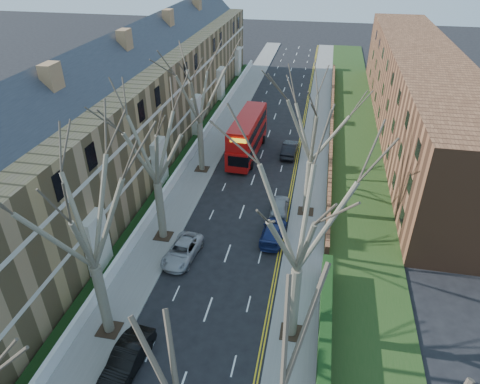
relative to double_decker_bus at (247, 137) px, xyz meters
The scene contains 17 objects.
pavement_left 7.96m from the double_decker_bus, 124.65° to the left, with size 3.00×102.00×0.12m, color slate.
pavement_right 10.13m from the double_decker_bus, 39.53° to the left, with size 3.00×102.00×0.12m, color slate.
terrace_left 12.57m from the double_decker_bus, behind, with size 9.70×78.00×13.60m.
flats_right 21.89m from the double_decker_bus, 28.35° to the left, with size 13.97×54.00×10.00m.
front_wall_left 6.44m from the double_decker_bus, 164.25° to the right, with size 0.30×78.00×1.00m.
grass_verge_right 13.83m from the double_decker_bus, 27.44° to the left, with size 6.00×102.00×0.06m.
tree_left_mid 27.99m from the double_decker_bus, 98.64° to the right, with size 10.50×10.50×14.71m.
tree_left_far 18.57m from the double_decker_bus, 103.66° to the right, with size 10.15×10.15×14.22m.
tree_left_dist 9.63m from the double_decker_bus, 130.84° to the right, with size 10.50×10.50×14.71m.
tree_right_mid 26.80m from the double_decker_bus, 73.44° to the right, with size 10.50×10.50×14.71m.
tree_right_far 14.77m from the double_decker_bus, 55.53° to the right, with size 10.15×10.15×14.22m.
double_decker_bus is the anchor object (origin of this frame).
car_left_mid 28.98m from the double_decker_bus, 93.53° to the right, with size 1.56×4.46×1.47m, color black.
car_left_far 19.00m from the double_decker_bus, 95.09° to the right, with size 2.11×4.57×1.27m, color #A5A5AA.
car_right_near 15.89m from the double_decker_bus, 71.86° to the right, with size 1.86×4.57×1.33m, color navy.
car_right_mid 12.31m from the double_decker_bus, 65.82° to the right, with size 1.57×3.90×1.33m, color gray.
car_right_far 5.04m from the double_decker_bus, ahead, with size 1.58×4.53×1.49m, color black.
Camera 1 is at (6.10, -10.72, 21.81)m, focal length 32.00 mm.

